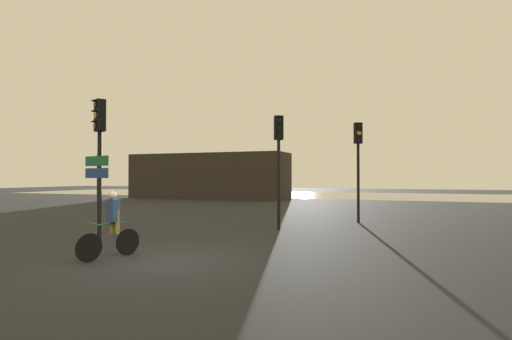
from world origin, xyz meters
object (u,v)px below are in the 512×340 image
(distant_building, at_px, (208,176))
(cyclist, at_px, (112,224))
(traffic_light_near_left, at_px, (100,144))
(traffic_light_far_right, at_px, (358,153))
(traffic_light_center, at_px, (279,150))
(direction_sign_post, at_px, (97,183))

(distant_building, xyz_separation_m, cyclist, (10.47, -24.99, -1.22))
(traffic_light_near_left, height_order, traffic_light_far_right, traffic_light_far_right)
(traffic_light_center, relative_size, direction_sign_post, 1.63)
(distant_building, height_order, direction_sign_post, distant_building)
(traffic_light_center, bearing_deg, cyclist, 39.78)
(traffic_light_far_right, relative_size, traffic_light_center, 1.01)
(traffic_light_near_left, xyz_separation_m, traffic_light_far_right, (6.11, 8.67, 0.10))
(traffic_light_center, height_order, direction_sign_post, traffic_light_center)
(cyclist, bearing_deg, distant_building, -51.50)
(traffic_light_far_right, xyz_separation_m, cyclist, (-4.74, -9.75, -2.17))
(traffic_light_near_left, bearing_deg, traffic_light_far_right, -95.85)
(traffic_light_near_left, bearing_deg, cyclist, 171.08)
(traffic_light_near_left, relative_size, traffic_light_center, 0.98)
(traffic_light_near_left, bearing_deg, distant_building, -39.86)
(traffic_light_near_left, xyz_separation_m, cyclist, (1.37, -1.08, -2.07))
(traffic_light_near_left, relative_size, traffic_light_far_right, 0.96)
(traffic_light_near_left, xyz_separation_m, direction_sign_post, (-0.07, 0.01, -1.10))
(direction_sign_post, height_order, cyclist, direction_sign_post)
(traffic_light_far_right, distance_m, cyclist, 11.06)
(distant_building, xyz_separation_m, traffic_light_far_right, (15.21, -15.23, 0.95))
(distant_building, relative_size, cyclist, 8.93)
(traffic_light_far_right, height_order, cyclist, traffic_light_far_right)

